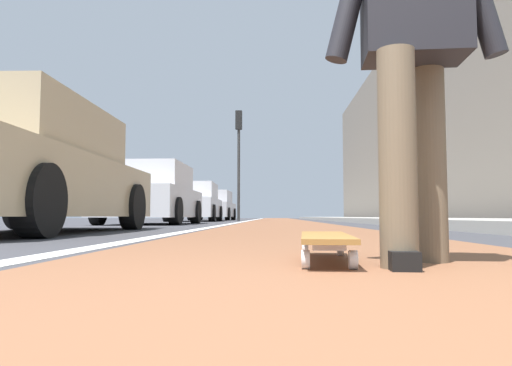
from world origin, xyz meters
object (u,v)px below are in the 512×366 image
Objects in this scene: parked_car_far at (195,203)px; parked_car_mid at (152,196)px; traffic_light at (239,145)px; parked_car_near at (27,171)px; skater_person at (413,31)px; skateboard at (325,240)px; parked_car_end at (213,206)px.

parked_car_mid is at bearing -179.61° from parked_car_far.
parked_car_mid is 9.04m from traffic_light.
traffic_light is at bearing -5.34° from parked_car_near.
skater_person reaches higher than parked_car_mid.
skater_person is at bearing -113.30° from skateboard.
parked_car_mid is (9.70, 3.58, -0.24)m from skater_person.
parked_car_far is 0.98× the size of parked_car_end.
parked_car_mid reaches higher than skateboard.
parked_car_near is 12.84m from parked_car_far.
traffic_light is at bearing 5.44° from skateboard.
traffic_light reaches higher than parked_car_near.
parked_car_near is at bearing 42.49° from skateboard.
skateboard is 4.63m from parked_car_near.
traffic_light is (18.10, 1.72, 3.14)m from skateboard.
parked_car_near is 18.50m from parked_car_end.
skateboard is at bearing -161.31° from parked_car_mid.
parked_car_mid and parked_car_far have the same top height.
parked_car_far is at bearing 0.39° from parked_car_mid.
skateboard is at bearing -137.51° from parked_car_near.
traffic_light reaches higher than skateboard.
parked_car_near is 6.16m from parked_car_mid.
parked_car_far is 0.92× the size of traffic_light.
parked_car_end is 0.94× the size of traffic_light.
parked_car_near is 1.11× the size of parked_car_mid.
skater_person is 10.34m from parked_car_mid.
skater_person is at bearing -135.72° from parked_car_near.
skateboard is at bearing -174.56° from traffic_light.
parked_car_mid is at bearing 18.69° from skateboard.
parked_car_far is (6.68, 0.05, 0.00)m from parked_car_mid.
skater_person is 0.36× the size of parked_car_near.
skater_person reaches higher than parked_car_near.
traffic_light reaches higher than parked_car_mid.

